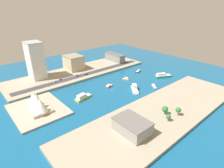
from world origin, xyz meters
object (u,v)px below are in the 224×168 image
at_px(hotel_broad_white, 35,60).
at_px(pickup_red, 61,80).
at_px(ferry_green_doubledeck, 163,75).
at_px(traffic_light_waterfront, 96,71).
at_px(tugboat_red, 109,86).
at_px(ferry_yellow_fast, 83,97).
at_px(yacht_sleek_gray, 154,86).
at_px(suv_black, 86,74).
at_px(office_block_beige, 73,62).
at_px(patrol_launch_navy, 138,71).
at_px(hatchback_blue, 77,75).
at_px(ferry_white_commuter, 135,89).
at_px(carpark_squat_concrete, 132,126).
at_px(warehouse_low_gray, 115,57).
at_px(opera_landmark, 37,102).
at_px(sedan_silver, 55,81).
at_px(water_taxi_orange, 126,79).

xyz_separation_m(hotel_broad_white, pickup_red, (-31.70, -21.69, -27.07)).
height_order(ferry_green_doubledeck, traffic_light_waterfront, traffic_light_waterfront).
bearing_deg(traffic_light_waterfront, tugboat_red, 164.23).
relative_size(tugboat_red, ferry_green_doubledeck, 0.45).
xyz_separation_m(hotel_broad_white, traffic_light_waterfront, (-43.78, -80.22, -23.57)).
relative_size(ferry_yellow_fast, yacht_sleek_gray, 1.76).
height_order(ferry_green_doubledeck, suv_black, ferry_green_doubledeck).
xyz_separation_m(office_block_beige, traffic_light_waterfront, (-43.09, -17.30, -7.79)).
bearing_deg(ferry_green_doubledeck, suv_black, 48.66).
bearing_deg(patrol_launch_navy, traffic_light_waterfront, 60.46).
bearing_deg(office_block_beige, hatchback_blue, 157.21).
distance_m(ferry_white_commuter, office_block_beige, 126.97).
relative_size(carpark_squat_concrete, pickup_red, 6.35).
xyz_separation_m(ferry_yellow_fast, warehouse_low_gray, (87.92, -131.72, 8.19)).
bearing_deg(traffic_light_waterfront, patrol_launch_navy, -119.54).
xyz_separation_m(ferry_green_doubledeck, hotel_broad_white, (120.81, 156.71, 28.72)).
bearing_deg(opera_landmark, carpark_squat_concrete, -152.51).
height_order(warehouse_low_gray, sedan_silver, warehouse_low_gray).
height_order(office_block_beige, warehouse_low_gray, office_block_beige).
xyz_separation_m(ferry_white_commuter, yacht_sleek_gray, (-10.81, -29.06, -1.40)).
distance_m(water_taxi_orange, yacht_sleek_gray, 46.96).
relative_size(hotel_broad_white, opera_landmark, 1.43).
xyz_separation_m(ferry_white_commuter, water_taxi_orange, (34.75, -17.70, -1.03)).
height_order(office_block_beige, carpark_squat_concrete, office_block_beige).
relative_size(water_taxi_orange, office_block_beige, 0.33).
bearing_deg(patrol_launch_navy, carpark_squat_concrete, 129.61).
distance_m(ferry_green_doubledeck, traffic_light_waterfront, 108.68).
distance_m(water_taxi_orange, pickup_red, 100.32).
bearing_deg(pickup_red, sedan_silver, 102.26).
bearing_deg(traffic_light_waterfront, warehouse_low_gray, -64.89).
bearing_deg(suv_black, carpark_squat_concrete, 161.72).
distance_m(ferry_white_commuter, suv_black, 88.72).
height_order(pickup_red, suv_black, suv_black).
bearing_deg(yacht_sleek_gray, water_taxi_orange, 14.01).
relative_size(tugboat_red, patrol_launch_navy, 1.06).
xyz_separation_m(pickup_red, traffic_light_waterfront, (-12.07, -58.54, 3.49)).
xyz_separation_m(yacht_sleek_gray, traffic_light_waterfront, (92.02, 34.26, 6.49)).
relative_size(carpark_squat_concrete, opera_landmark, 0.83).
xyz_separation_m(ferry_yellow_fast, patrol_launch_navy, (19.33, -125.46, -1.30)).
bearing_deg(water_taxi_orange, opera_landmark, 90.19).
distance_m(ferry_green_doubledeck, sedan_silver, 168.47).
relative_size(office_block_beige, suv_black, 6.58).
relative_size(ferry_green_doubledeck, hatchback_blue, 5.49).
bearing_deg(pickup_red, patrol_launch_navy, -111.49).
relative_size(patrol_launch_navy, ferry_green_doubledeck, 0.42).
relative_size(yacht_sleek_gray, office_block_beige, 0.43).
bearing_deg(hotel_broad_white, carpark_squat_concrete, -175.36).
distance_m(ferry_yellow_fast, suv_black, 75.40).
height_order(tugboat_red, yacht_sleek_gray, tugboat_red).
bearing_deg(traffic_light_waterfront, sedan_silver, 81.53).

